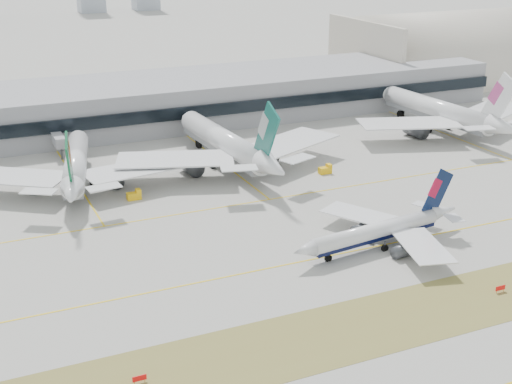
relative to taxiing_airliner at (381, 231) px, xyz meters
name	(u,v)px	position (x,y,z in m)	size (l,w,h in m)	color
ground	(259,258)	(-26.43, 5.22, -3.62)	(3000.00, 3000.00, 0.00)	#A2A097
taxiing_airliner	(381,231)	(0.00, 0.00, 0.00)	(44.72, 38.59, 15.03)	white
widebody_eva	(76,166)	(-52.43, 64.52, 2.12)	(59.14, 58.85, 21.61)	white
widebody_cathay	(227,145)	(-9.71, 64.03, 2.95)	(69.31, 67.81, 24.72)	white
widebody_china_air	(442,112)	(69.77, 69.38, 2.97)	(69.49, 68.05, 24.80)	white
terminal	(121,105)	(-26.43, 120.06, 3.88)	(280.00, 43.10, 15.00)	gray
hangar	(446,79)	(128.13, 140.22, -3.49)	(91.00, 60.00, 60.00)	beige
hold_sign_left	(139,378)	(-60.71, -26.78, -2.75)	(2.20, 0.15, 1.35)	red
hold_sign_right	(500,288)	(9.12, -26.78, -2.75)	(2.20, 0.15, 1.35)	red
gse_c	(326,170)	(13.13, 47.27, -2.58)	(3.55, 2.00, 2.60)	yellow
gse_b	(135,195)	(-40.97, 49.33, -2.58)	(3.55, 2.00, 2.60)	yellow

